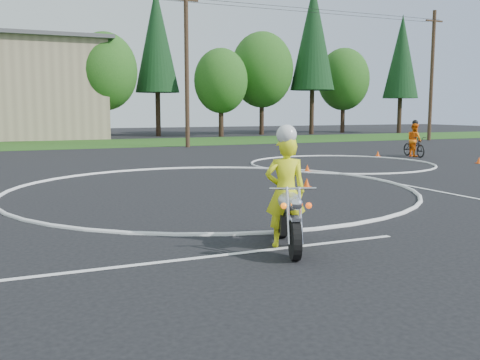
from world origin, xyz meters
name	(u,v)px	position (x,y,z in m)	size (l,w,h in m)	color
ground	(253,206)	(0.00, 0.00, 0.00)	(120.00, 120.00, 0.00)	black
grass_strip	(95,144)	(0.00, 27.00, 0.01)	(120.00, 10.00, 0.02)	#1E4714
course_markings	(258,180)	(2.17, 4.35, 0.01)	(19.05, 19.05, 0.12)	silver
primary_motorcycle	(288,217)	(-1.18, -4.02, 0.56)	(1.06, 2.11, 1.16)	black
rider_primary_grp	(286,188)	(-1.17, -3.89, 1.04)	(0.83, 0.68, 2.15)	yellow
rider_second_grp	(414,144)	(13.55, 9.64, 0.67)	(1.03, 2.06, 1.89)	black
traffic_cones	(320,170)	(5.26, 5.36, 0.14)	(21.25, 8.38, 0.30)	#FF4F0D
treeline	(242,64)	(14.78, 34.61, 6.62)	(38.20, 8.10, 14.52)	#382619
utility_poles	(187,65)	(5.00, 21.00, 5.20)	(41.60, 1.12, 10.00)	#473321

